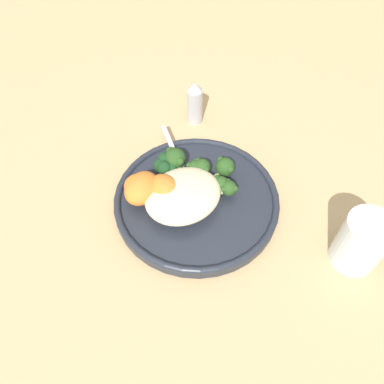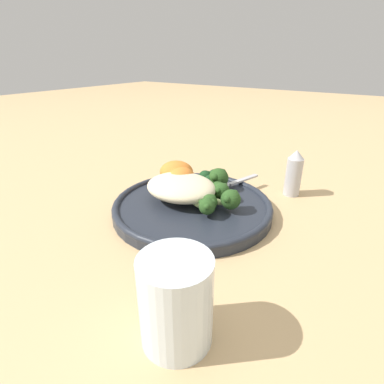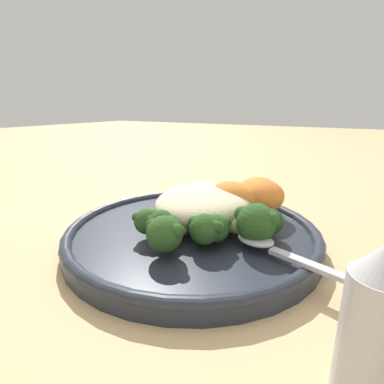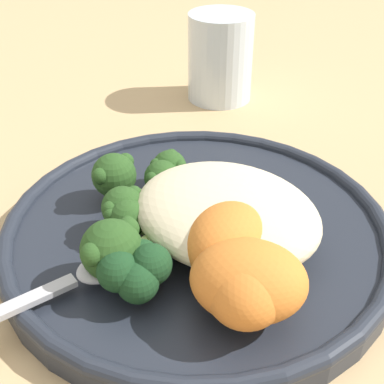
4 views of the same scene
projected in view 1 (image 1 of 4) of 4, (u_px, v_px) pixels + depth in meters
The scene contains 17 objects.
ground_plane at pixel (197, 194), 0.64m from camera, with size 4.00×4.00×0.00m, color tan.
plate at pixel (197, 199), 0.62m from camera, with size 0.27×0.27×0.02m.
quinoa_mound at pixel (183, 195), 0.59m from camera, with size 0.13×0.11×0.04m, color beige.
broccoli_stalk_0 at pixel (215, 191), 0.60m from camera, with size 0.09×0.06×0.03m.
broccoli_stalk_1 at pixel (210, 188), 0.61m from camera, with size 0.09×0.04×0.03m.
broccoli_stalk_2 at pixel (218, 173), 0.62m from camera, with size 0.12×0.04×0.03m.
broccoli_stalk_3 at pixel (199, 174), 0.62m from camera, with size 0.08×0.06×0.03m.
broccoli_stalk_4 at pixel (193, 179), 0.62m from camera, with size 0.08×0.08×0.03m.
broccoli_stalk_5 at pixel (177, 165), 0.63m from camera, with size 0.05×0.11×0.04m.
sweet_potato_chunk_0 at pixel (142, 188), 0.59m from camera, with size 0.06×0.05×0.04m, color orange.
sweet_potato_chunk_1 at pixel (142, 188), 0.60m from camera, with size 0.06×0.05×0.04m, color orange.
sweet_potato_chunk_2 at pixel (165, 189), 0.59m from camera, with size 0.06×0.05×0.04m, color orange.
sweet_potato_chunk_3 at pixel (162, 204), 0.58m from camera, with size 0.05×0.04×0.03m, color orange.
kale_tuft at pixel (166, 165), 0.63m from camera, with size 0.04×0.04×0.03m.
spoon at pixel (176, 156), 0.66m from camera, with size 0.05×0.11×0.01m.
water_glass at pixel (361, 242), 0.53m from camera, with size 0.07×0.07×0.09m, color silver.
salt_shaker at pixel (195, 103), 0.72m from camera, with size 0.03×0.03×0.09m.
Camera 1 is at (-0.23, -0.31, 0.51)m, focal length 35.00 mm.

